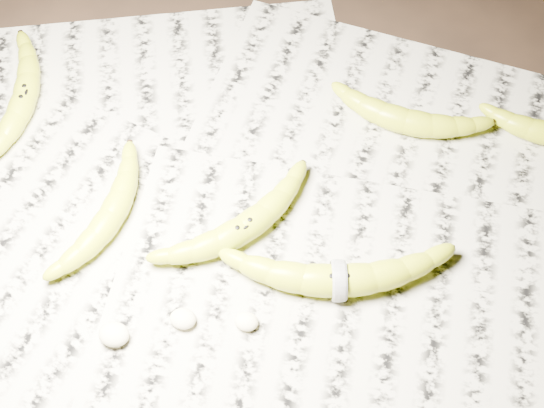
% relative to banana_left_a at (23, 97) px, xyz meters
% --- Properties ---
extents(ground, '(3.00, 3.00, 0.00)m').
position_rel_banana_left_a_xyz_m(ground, '(0.34, -0.11, -0.02)').
color(ground, black).
rests_on(ground, ground).
extents(newspaper_patch, '(0.90, 0.70, 0.01)m').
position_rel_banana_left_a_xyz_m(newspaper_patch, '(0.33, -0.10, -0.02)').
color(newspaper_patch, '#ACA994').
rests_on(newspaper_patch, ground).
extents(banana_left_a, '(0.07, 0.19, 0.03)m').
position_rel_banana_left_a_xyz_m(banana_left_a, '(0.00, 0.00, 0.00)').
color(banana_left_a, '#B4B616').
rests_on(banana_left_a, newspaper_patch).
extents(banana_left_b, '(0.09, 0.18, 0.03)m').
position_rel_banana_left_a_xyz_m(banana_left_b, '(0.16, -0.15, 0.00)').
color(banana_left_b, '#B4B616').
rests_on(banana_left_b, newspaper_patch).
extents(banana_center, '(0.17, 0.18, 0.04)m').
position_rel_banana_left_a_xyz_m(banana_center, '(0.32, -0.13, 0.00)').
color(banana_center, '#B4B616').
rests_on(banana_center, newspaper_patch).
extents(banana_taped, '(0.24, 0.11, 0.04)m').
position_rel_banana_left_a_xyz_m(banana_taped, '(0.44, -0.18, 0.00)').
color(banana_taped, '#B4B616').
rests_on(banana_taped, newspaper_patch).
extents(banana_upper_a, '(0.18, 0.07, 0.03)m').
position_rel_banana_left_a_xyz_m(banana_upper_a, '(0.50, 0.06, 0.00)').
color(banana_upper_a, '#B4B616').
rests_on(banana_upper_a, newspaper_patch).
extents(measuring_tape, '(0.01, 0.05, 0.05)m').
position_rel_banana_left_a_xyz_m(measuring_tape, '(0.44, -0.18, 0.00)').
color(measuring_tape, white).
rests_on(measuring_tape, newspaper_patch).
extents(flesh_chunk_a, '(0.03, 0.03, 0.02)m').
position_rel_banana_left_a_xyz_m(flesh_chunk_a, '(0.21, -0.29, -0.01)').
color(flesh_chunk_a, '#F2E9BB').
rests_on(flesh_chunk_a, newspaper_patch).
extents(flesh_chunk_b, '(0.03, 0.03, 0.02)m').
position_rel_banana_left_a_xyz_m(flesh_chunk_b, '(0.28, -0.25, -0.01)').
color(flesh_chunk_b, '#F2E9BB').
rests_on(flesh_chunk_b, newspaper_patch).
extents(flesh_chunk_c, '(0.03, 0.02, 0.02)m').
position_rel_banana_left_a_xyz_m(flesh_chunk_c, '(0.35, -0.24, -0.01)').
color(flesh_chunk_c, '#F2E9BB').
rests_on(flesh_chunk_c, newspaper_patch).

